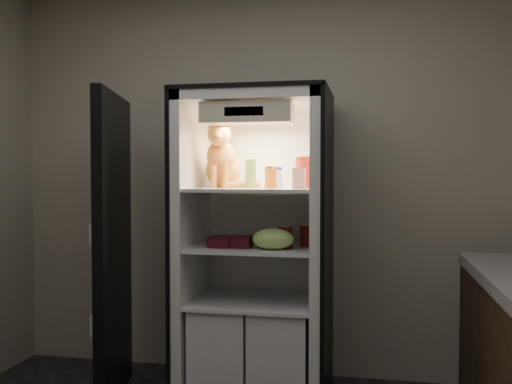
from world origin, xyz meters
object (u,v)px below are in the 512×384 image
tabby_cat (222,162)px  soda_can_c (286,237)px  soda_can_a (283,235)px  berry_box_right (240,242)px  condiment_jar (266,238)px  parmesan_shaker (251,173)px  mayo_tub (275,177)px  salsa_jar (271,177)px  cream_carton (299,178)px  pepper_jar (305,171)px  soda_can_b (306,236)px  refrigerator (257,268)px  grape_bag (273,239)px  berry_box_left (221,242)px

tabby_cat → soda_can_c: (0.43, -0.18, -0.44)m
soda_can_a → berry_box_right: (-0.22, -0.20, -0.02)m
condiment_jar → soda_can_a: bearing=28.7°
parmesan_shaker → mayo_tub: parmesan_shaker is taller
salsa_jar → cream_carton: bearing=-31.5°
pepper_jar → soda_can_b: pepper_jar is taller
refrigerator → soda_can_a: bearing=11.7°
soda_can_c → grape_bag: 0.08m
tabby_cat → berry_box_left: size_ratio=3.26×
refrigerator → soda_can_b: 0.38m
pepper_jar → berry_box_left: pepper_jar is taller
parmesan_shaker → salsa_jar: 0.13m
parmesan_shaker → cream_carton: size_ratio=1.44×
berry_box_left → berry_box_right: (0.12, 0.01, 0.00)m
pepper_jar → soda_can_c: (-0.08, -0.23, -0.39)m
tabby_cat → condiment_jar: tabby_cat is taller
parmesan_shaker → cream_carton: bearing=-22.3°
berry_box_right → tabby_cat: bearing=131.7°
refrigerator → salsa_jar: bearing=-31.6°
parmesan_shaker → soda_can_c: (0.24, -0.13, -0.37)m
refrigerator → berry_box_left: refrigerator is taller
berry_box_left → mayo_tub: bearing=38.7°
soda_can_c → condiment_jar: 0.21m
refrigerator → condiment_jar: (0.06, -0.02, 0.19)m
tabby_cat → soda_can_b: 0.69m
soda_can_a → berry_box_right: 0.30m
refrigerator → berry_box_left: 0.31m
parmesan_shaker → berry_box_left: parmesan_shaker is taller
parmesan_shaker → pepper_jar: (0.32, 0.10, 0.02)m
salsa_jar → condiment_jar: size_ratio=1.49×
soda_can_b → grape_bag: bearing=-136.0°
refrigerator → soda_can_b: bearing=-9.9°
salsa_jar → soda_can_a: bearing=56.5°
refrigerator → soda_can_b: size_ratio=14.33×
soda_can_a → berry_box_right: bearing=-137.8°
mayo_tub → condiment_jar: bearing=-123.5°
parmesan_shaker → condiment_jar: (0.09, 0.02, -0.39)m
tabby_cat → parmesan_shaker: size_ratio=2.47×
salsa_jar → berry_box_right: bearing=-145.9°
cream_carton → soda_can_a: cream_carton is taller
cream_carton → soda_can_b: cream_carton is taller
pepper_jar → soda_can_a: (-0.13, -0.02, -0.40)m
salsa_jar → berry_box_right: (-0.16, -0.11, -0.38)m
tabby_cat → berry_box_left: 0.51m
condiment_jar → berry_box_right: 0.19m
cream_carton → soda_can_c: bearing=179.1°
soda_can_a → grape_bag: (-0.02, -0.25, 0.00)m
soda_can_b → mayo_tub: bearing=153.7°
parmesan_shaker → pepper_jar: size_ratio=0.85×
mayo_tub → grape_bag: bearing=-82.4°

